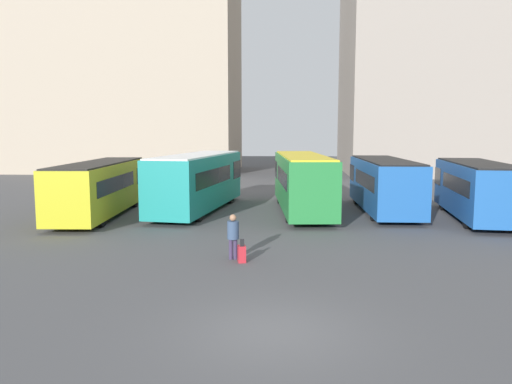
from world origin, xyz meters
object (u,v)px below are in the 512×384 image
Objects in this scene: bus_2 at (302,181)px; bus_0 at (100,187)px; bus_3 at (384,183)px; bus_4 at (477,188)px; traveler at (233,233)px; bus_1 at (198,180)px; suitcase at (242,254)px.

bus_0 is at bearing 95.93° from bus_2.
bus_4 is (4.42, -1.98, -0.02)m from bus_3.
bus_0 is 6.34× the size of traveler.
bus_0 is 0.96× the size of bus_1.
traveler is (-2.63, -10.87, -0.80)m from bus_2.
bus_1 is at bearing 85.19° from bus_2.
suitcase is at bearing 147.69° from bus_3.
traveler is at bearing 161.06° from bus_2.
bus_1 is 10.55m from bus_3.
bus_0 is 1.12× the size of bus_4.
bus_1 is at bearing 4.77° from suitcase.
bus_2 is (5.93, 0.05, -0.00)m from bus_1.
traveler is at bearing -156.00° from bus_1.
bus_0 is 0.93× the size of bus_2.
bus_2 is at bearing -82.36° from bus_0.
bus_4 is at bearing -65.14° from traveler.
suitcase is (0.35, -0.38, -0.66)m from traveler.
bus_2 is 1.16× the size of bus_3.
bus_3 is at bearing -46.31° from traveler.
bus_1 is 15.06m from bus_4.
bus_1 reaches higher than bus_3.
bus_3 is at bearing -44.18° from suitcase.
bus_2 reaches higher than bus_3.
bus_1 is 1.16× the size of bus_4.
bus_4 reaches higher than suitcase.
bus_4 is at bearing -92.31° from bus_0.
bus_1 is 11.87m from suitcase.
bus_4 reaches higher than bus_0.
traveler is (8.26, -8.70, -0.62)m from bus_0.
bus_0 is at bearing 96.38° from bus_4.
bus_0 is 11.10m from bus_2.
bus_2 is 9.20m from bus_4.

